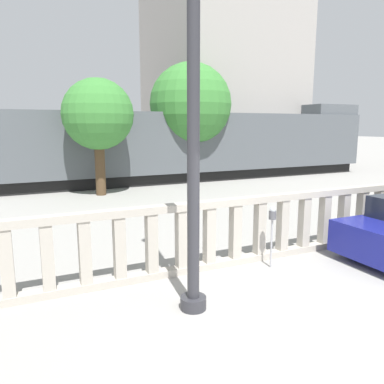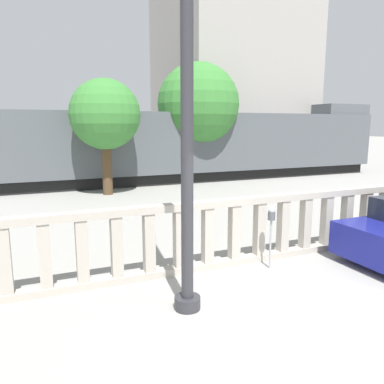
% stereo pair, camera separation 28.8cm
% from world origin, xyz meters
% --- Properties ---
extents(ground_plane, '(160.00, 160.00, 0.00)m').
position_xyz_m(ground_plane, '(0.00, 0.00, 0.00)').
color(ground_plane, gray).
extents(balustrade, '(12.46, 0.24, 1.41)m').
position_xyz_m(balustrade, '(-0.00, 2.81, 0.70)').
color(balustrade, '#ADA599').
rests_on(balustrade, ground).
extents(lamppost, '(0.42, 0.42, 7.01)m').
position_xyz_m(lamppost, '(-1.32, 1.41, 3.45)').
color(lamppost, '#2D2D33').
rests_on(lamppost, ground).
extents(parking_meter, '(0.15, 0.15, 1.27)m').
position_xyz_m(parking_meter, '(0.88, 2.34, 0.99)').
color(parking_meter, '#99999E').
rests_on(parking_meter, ground).
extents(train_near, '(24.06, 2.60, 4.11)m').
position_xyz_m(train_near, '(3.56, 14.39, 1.85)').
color(train_near, black).
rests_on(train_near, ground).
extents(building_block, '(8.38, 8.73, 14.58)m').
position_xyz_m(building_block, '(9.06, 19.26, 7.29)').
color(building_block, gray).
rests_on(building_block, ground).
extents(tree_left, '(4.11, 4.11, 5.98)m').
position_xyz_m(tree_left, '(4.42, 13.92, 3.92)').
color(tree_left, '#4C3823').
rests_on(tree_left, ground).
extents(tree_right, '(2.88, 2.88, 4.76)m').
position_xyz_m(tree_right, '(-0.60, 12.00, 3.29)').
color(tree_right, '#4C3823').
rests_on(tree_right, ground).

